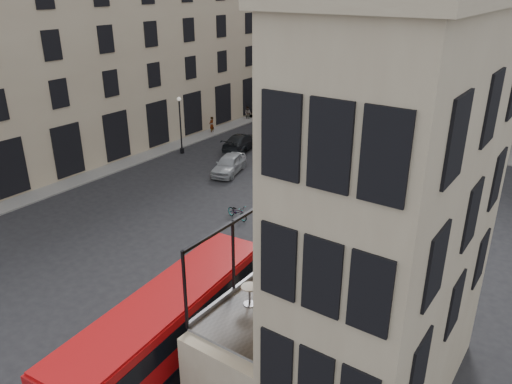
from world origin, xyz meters
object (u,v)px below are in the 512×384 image
Objects in this scene: pedestrian_b at (284,123)px; cafe_chair_a at (280,329)px; bicycle at (237,212)px; cafe_chair_d at (362,242)px; car_b at (344,139)px; pedestrian_c at (413,135)px; cafe_chair_c at (335,275)px; bus_far at (321,116)px; cyclist at (273,171)px; pedestrian_d at (506,141)px; cafe_table_far at (338,224)px; car_c at (241,142)px; cafe_table_mid at (288,255)px; cafe_chair_b at (322,269)px; street_lamp_a at (181,129)px; pedestrian_a at (248,113)px; cafe_table_near at (250,292)px; pedestrian_e at (212,125)px; traffic_light_far at (260,110)px; traffic_light_near at (296,187)px; car_a at (229,164)px; street_lamp_b at (363,111)px; bus_near at (169,336)px.

pedestrian_b is 2.49× the size of cafe_chair_a.
cafe_chair_d reaches higher than bicycle.
car_b is 2.80× the size of pedestrian_c.
cafe_chair_c is at bearing -86.73° from car_b.
bus_far reaches higher than cyclist.
cafe_table_far reaches higher than pedestrian_d.
car_c is 29.22m from cafe_table_mid.
pedestrian_b is at bearing 124.33° from cafe_chair_b.
pedestrian_d is (12.03, 26.30, 0.50)m from bicycle.
street_lamp_a reaches higher than pedestrian_a.
cafe_table_near is at bearing 115.72° from car_c.
cafe_chair_d is at bearing 143.27° from pedestrian_d.
bus_far is 6.00× the size of cyclist.
cafe_chair_a is (16.11, -32.77, 2.38)m from bus_far.
pedestrian_d reaches higher than pedestrian_c.
cafe_table_near is at bearing -130.39° from bicycle.
pedestrian_b reaches higher than pedestrian_e.
cafe_chair_b is (26.07, -24.44, 4.00)m from pedestrian_e.
cafe_table_mid is (20.65, -27.85, 2.67)m from traffic_light_far.
traffic_light_near is at bearing -96.62° from car_b.
cafe_chair_c is (16.11, -28.96, 2.40)m from bus_far.
bicycle is at bearing -147.22° from traffic_light_near.
cafe_table_near is at bearing -67.03° from car_a.
pedestrian_e is at bearing 136.84° from cafe_chair_b.
pedestrian_b is 2.02× the size of cafe_chair_b.
car_c is at bearing 133.55° from cafe_chair_c.
street_lamp_b reaches higher than pedestrian_c.
cafe_chair_c reaches higher than bicycle.
cafe_chair_c reaches higher than traffic_light_near.
car_b reaches higher than car_c.
traffic_light_near is 1.97× the size of pedestrian_b.
traffic_light_near is 2.14× the size of pedestrian_e.
traffic_light_near is 16.51m from cafe_table_near.
cafe_table_near is 3.54m from cafe_chair_c.
traffic_light_far is 12.66m from car_a.
traffic_light_near is at bearing -66.64° from bus_far.
traffic_light_near is 0.82× the size of car_a.
bicycle is 2.03× the size of cafe_chair_d.
cafe_table_near is 0.96× the size of cafe_chair_a.
pedestrian_e is (-5.89, 2.62, 0.12)m from car_c.
bus_near is 23.99m from car_a.
car_c is 15.10m from bicycle.
bus_near reaches higher than traffic_light_near.
cafe_chair_d is at bearing 59.42° from cafe_table_mid.
cyclist is 2.50× the size of cafe_table_near.
pedestrian_b is at bearing 120.18° from cafe_table_near.
cafe_chair_b reaches higher than car_c.
traffic_light_near is 7.20m from cyclist.
pedestrian_d is 29.06m from pedestrian_e.
cyclist is at bearing 132.47° from cafe_table_far.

